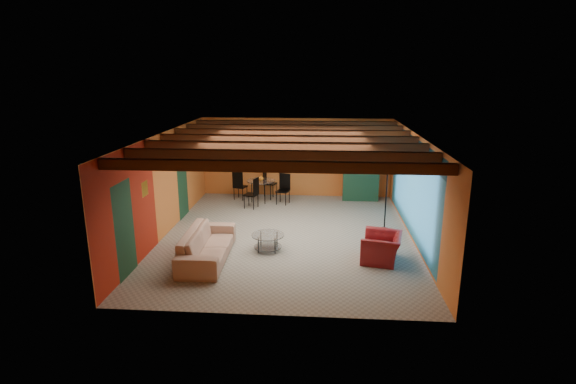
# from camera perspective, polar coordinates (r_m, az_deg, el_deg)

# --- Properties ---
(room) EXTENTS (6.52, 8.01, 2.71)m
(room) POSITION_cam_1_polar(r_m,az_deg,el_deg) (11.37, -0.03, 5.78)
(room) COLOR gray
(room) RESTS_ON ground
(sofa) EXTENTS (1.00, 2.42, 0.70)m
(sofa) POSITION_cam_1_polar(r_m,az_deg,el_deg) (10.51, -10.32, -6.68)
(sofa) COLOR #9F7866
(sofa) RESTS_ON ground
(armchair) EXTENTS (1.06, 1.15, 0.64)m
(armchair) POSITION_cam_1_polar(r_m,az_deg,el_deg) (10.50, 11.92, -6.97)
(armchair) COLOR maroon
(armchair) RESTS_ON ground
(coffee_table) EXTENTS (0.82, 0.82, 0.41)m
(coffee_table) POSITION_cam_1_polar(r_m,az_deg,el_deg) (10.90, -2.60, -6.44)
(coffee_table) COLOR silver
(coffee_table) RESTS_ON ground
(dining_table) EXTENTS (2.40, 2.40, 1.00)m
(dining_table) POSITION_cam_1_polar(r_m,az_deg,el_deg) (14.83, -3.46, 0.65)
(dining_table) COLOR silver
(dining_table) RESTS_ON ground
(armoire) EXTENTS (1.16, 0.58, 2.02)m
(armoire) POSITION_cam_1_polar(r_m,az_deg,el_deg) (15.18, 9.31, 2.81)
(armoire) COLOR brown
(armoire) RESTS_ON ground
(floor_lamp) EXTENTS (0.46, 0.46, 1.86)m
(floor_lamp) POSITION_cam_1_polar(r_m,az_deg,el_deg) (12.30, 12.47, -0.68)
(floor_lamp) COLOR black
(floor_lamp) RESTS_ON ground
(ceiling_fan) EXTENTS (1.50, 1.50, 0.44)m
(ceiling_fan) POSITION_cam_1_polar(r_m,az_deg,el_deg) (11.26, -0.08, 5.68)
(ceiling_fan) COLOR #472614
(ceiling_fan) RESTS_ON ceiling
(painting) EXTENTS (1.05, 0.03, 0.65)m
(painting) POSITION_cam_1_polar(r_m,az_deg,el_deg) (15.35, -2.33, 5.56)
(painting) COLOR black
(painting) RESTS_ON wall_back
(potted_plant) EXTENTS (0.49, 0.43, 0.50)m
(potted_plant) POSITION_cam_1_polar(r_m,az_deg,el_deg) (14.96, 9.52, 7.54)
(potted_plant) COLOR #26661E
(potted_plant) RESTS_ON armoire
(vase) EXTENTS (0.18, 0.18, 0.18)m
(vase) POSITION_cam_1_polar(r_m,az_deg,el_deg) (14.70, -3.50, 2.87)
(vase) COLOR orange
(vase) RESTS_ON dining_table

